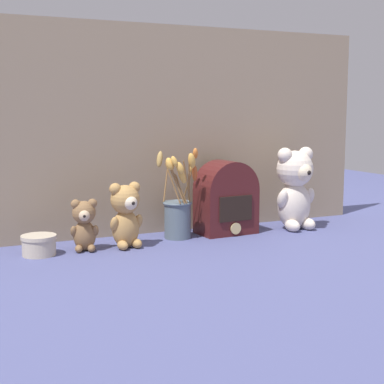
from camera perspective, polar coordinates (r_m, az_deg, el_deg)
The scene contains 8 objects.
ground_plane at distance 2.02m, azimuth 0.24°, elevation -4.61°, with size 4.00×4.00×0.00m, color #4C5184.
backdrop_wall at distance 2.13m, azimuth -1.68°, elevation 6.03°, with size 1.53×0.02×0.74m.
teddy_bear_large at distance 2.20m, azimuth 9.98°, elevation 0.51°, with size 0.16×0.15×0.30m.
teddy_bear_medium at distance 1.89m, azimuth -6.44°, elevation -2.12°, with size 0.12×0.11×0.21m.
teddy_bear_small at distance 1.87m, azimuth -10.39°, elevation -3.07°, with size 0.09×0.08×0.17m.
flower_vase at distance 2.02m, azimuth -1.36°, elevation -1.82°, with size 0.15×0.15×0.31m.
vintage_radio at distance 2.10m, azimuth 3.33°, elevation -0.67°, with size 0.21×0.14×0.26m.
decorative_tin_tall at distance 1.86m, azimuth -14.62°, elevation -5.00°, with size 0.11×0.11×0.06m.
Camera 1 is at (-0.84, -1.79, 0.45)m, focal length 55.00 mm.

